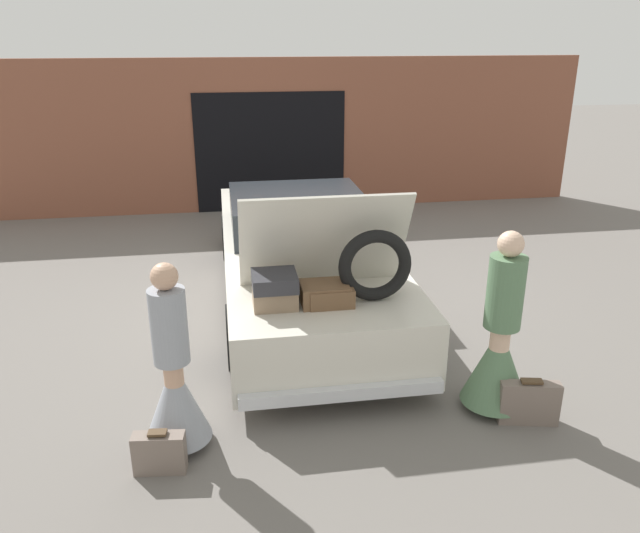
{
  "coord_description": "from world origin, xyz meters",
  "views": [
    {
      "loc": [
        -0.94,
        -7.3,
        3.24
      ],
      "look_at": [
        0.0,
        -1.47,
        1.0
      ],
      "focal_mm": 35.0,
      "sensor_mm": 36.0,
      "label": 1
    }
  ],
  "objects_px": {
    "suitcase_beside_right_person": "(529,403)",
    "person_right": "(499,349)",
    "suitcase_beside_left_person": "(159,453)",
    "person_left": "(174,384)",
    "car": "(302,255)"
  },
  "relations": [
    {
      "from": "suitcase_beside_right_person",
      "to": "person_right",
      "type": "bearing_deg",
      "value": 127.19
    },
    {
      "from": "suitcase_beside_left_person",
      "to": "person_right",
      "type": "bearing_deg",
      "value": 8.24
    },
    {
      "from": "person_left",
      "to": "suitcase_beside_right_person",
      "type": "bearing_deg",
      "value": 74.07
    },
    {
      "from": "person_left",
      "to": "person_right",
      "type": "bearing_deg",
      "value": 79.28
    },
    {
      "from": "person_left",
      "to": "suitcase_beside_right_person",
      "type": "distance_m",
      "value": 3.04
    },
    {
      "from": "car",
      "to": "person_right",
      "type": "distance_m",
      "value": 3.05
    },
    {
      "from": "car",
      "to": "suitcase_beside_left_person",
      "type": "relative_size",
      "value": 13.02
    },
    {
      "from": "person_right",
      "to": "suitcase_beside_left_person",
      "type": "relative_size",
      "value": 4.07
    },
    {
      "from": "suitcase_beside_right_person",
      "to": "car",
      "type": "bearing_deg",
      "value": 118.35
    },
    {
      "from": "person_right",
      "to": "suitcase_beside_right_person",
      "type": "relative_size",
      "value": 3.19
    },
    {
      "from": "person_left",
      "to": "suitcase_beside_right_person",
      "type": "xyz_separation_m",
      "value": [
        3.01,
        -0.17,
        -0.38
      ]
    },
    {
      "from": "car",
      "to": "suitcase_beside_left_person",
      "type": "height_order",
      "value": "car"
    },
    {
      "from": "car",
      "to": "suitcase_beside_right_person",
      "type": "distance_m",
      "value": 3.41
    },
    {
      "from": "car",
      "to": "suitcase_beside_right_person",
      "type": "height_order",
      "value": "car"
    },
    {
      "from": "person_left",
      "to": "person_right",
      "type": "height_order",
      "value": "person_right"
    }
  ]
}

